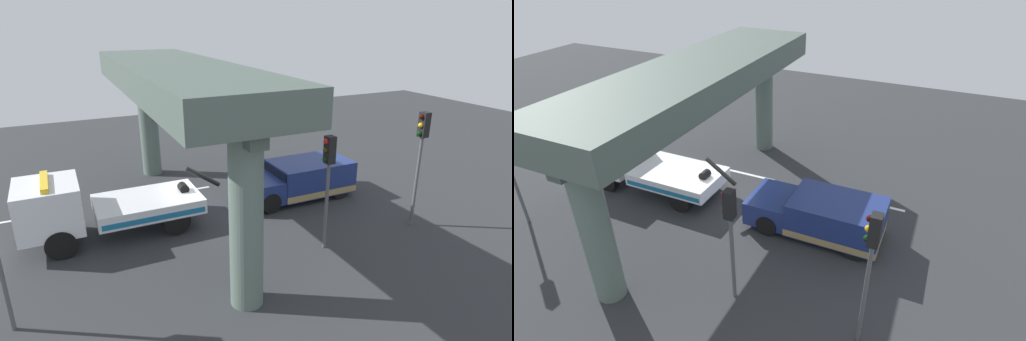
% 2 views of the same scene
% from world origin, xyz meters
% --- Properties ---
extents(ground_plane, '(60.00, 40.00, 0.10)m').
position_xyz_m(ground_plane, '(0.00, 0.00, -0.05)').
color(ground_plane, '#2D3033').
extents(lane_stripe_west, '(2.60, 0.16, 0.01)m').
position_xyz_m(lane_stripe_west, '(-6.00, -2.78, 0.00)').
color(lane_stripe_west, silver).
rests_on(lane_stripe_west, ground).
extents(lane_stripe_mid, '(2.60, 0.16, 0.01)m').
position_xyz_m(lane_stripe_mid, '(0.00, -2.78, 0.00)').
color(lane_stripe_mid, silver).
rests_on(lane_stripe_mid, ground).
extents(lane_stripe_east, '(2.60, 0.16, 0.01)m').
position_xyz_m(lane_stripe_east, '(6.00, -2.78, 0.00)').
color(lane_stripe_east, silver).
rests_on(lane_stripe_east, ground).
extents(tow_truck_white, '(7.25, 2.43, 2.46)m').
position_xyz_m(tow_truck_white, '(4.01, 0.00, 1.20)').
color(tow_truck_white, white).
rests_on(tow_truck_white, ground).
extents(towed_van_green, '(5.20, 2.23, 1.58)m').
position_xyz_m(towed_van_green, '(-4.50, -0.00, 0.78)').
color(towed_van_green, navy).
rests_on(towed_van_green, ground).
extents(overpass_structure, '(3.60, 13.59, 6.02)m').
position_xyz_m(overpass_structure, '(0.65, 0.00, 5.07)').
color(overpass_structure, '#596B60').
rests_on(overpass_structure, ground).
extents(traffic_light_near, '(0.39, 0.32, 4.39)m').
position_xyz_m(traffic_light_near, '(-6.98, 4.24, 3.19)').
color(traffic_light_near, '#515456').
rests_on(traffic_light_near, ground).
extents(traffic_light_far, '(0.39, 0.32, 3.99)m').
position_xyz_m(traffic_light_far, '(-2.98, 4.24, 2.92)').
color(traffic_light_far, '#515456').
rests_on(traffic_light_far, ground).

